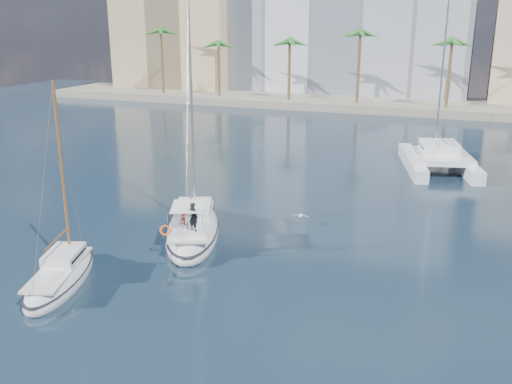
% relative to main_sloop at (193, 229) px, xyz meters
% --- Properties ---
extents(ground, '(160.00, 160.00, 0.00)m').
position_rel_main_sloop_xyz_m(ground, '(5.59, -1.63, -0.50)').
color(ground, black).
rests_on(ground, ground).
extents(quay, '(120.00, 14.00, 1.20)m').
position_rel_main_sloop_xyz_m(quay, '(5.59, 59.37, 0.10)').
color(quay, gray).
rests_on(quay, ground).
extents(building_modern, '(42.00, 16.00, 28.00)m').
position_rel_main_sloop_xyz_m(building_modern, '(-6.41, 71.37, 13.50)').
color(building_modern, silver).
rests_on(building_modern, ground).
extents(building_tan_left, '(22.00, 14.00, 22.00)m').
position_rel_main_sloop_xyz_m(building_tan_left, '(-36.41, 67.37, 10.50)').
color(building_tan_left, tan).
rests_on(building_tan_left, ground).
extents(palm_left, '(3.60, 3.60, 12.30)m').
position_rel_main_sloop_xyz_m(palm_left, '(-28.41, 55.37, 9.78)').
color(palm_left, brown).
rests_on(palm_left, ground).
extents(palm_centre, '(3.60, 3.60, 12.30)m').
position_rel_main_sloop_xyz_m(palm_centre, '(5.59, 55.37, 9.78)').
color(palm_centre, brown).
rests_on(palm_centre, ground).
extents(main_sloop, '(7.03, 10.82, 15.37)m').
position_rel_main_sloop_xyz_m(main_sloop, '(0.00, 0.00, 0.00)').
color(main_sloop, silver).
rests_on(main_sloop, ground).
extents(small_sloop, '(4.66, 7.97, 10.93)m').
position_rel_main_sloop_xyz_m(small_sloop, '(-3.28, -8.56, -0.09)').
color(small_sloop, silver).
rests_on(small_sloop, ground).
extents(catamaran, '(8.39, 12.57, 16.85)m').
position_rel_main_sloop_xyz_m(catamaran, '(13.24, 23.38, 0.64)').
color(catamaran, silver).
rests_on(catamaran, ground).
extents(seagull, '(1.12, 0.48, 0.21)m').
position_rel_main_sloop_xyz_m(seagull, '(5.84, 4.26, 0.21)').
color(seagull, silver).
rests_on(seagull, ground).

